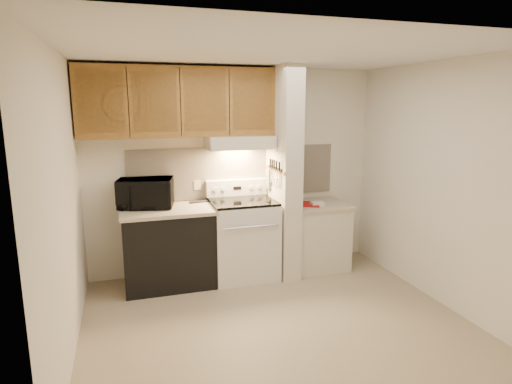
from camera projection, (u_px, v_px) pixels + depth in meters
name	position (u px, v px, depth m)	size (l,w,h in m)	color
floor	(275.00, 320.00, 4.16)	(3.60, 3.60, 0.00)	tan
ceiling	(277.00, 52.00, 3.66)	(3.60, 3.60, 0.00)	white
wall_back	(235.00, 171.00, 5.31)	(3.60, 0.02, 2.50)	silver
wall_left	(63.00, 209.00, 3.39)	(0.02, 3.00, 2.50)	silver
wall_right	(439.00, 184.00, 4.43)	(0.02, 3.00, 2.50)	silver
backsplash	(235.00, 172.00, 5.30)	(2.60, 0.02, 0.63)	beige
range_body	(243.00, 240.00, 5.15)	(0.76, 0.65, 0.92)	silver
oven_window	(250.00, 245.00, 4.84)	(0.50, 0.01, 0.30)	black
oven_handle	(251.00, 227.00, 4.76)	(0.02, 0.02, 0.65)	silver
cooktop	(243.00, 201.00, 5.05)	(0.74, 0.64, 0.03)	black
range_backguard	(236.00, 187.00, 5.30)	(0.76, 0.08, 0.20)	silver
range_display	(237.00, 188.00, 5.26)	(0.10, 0.01, 0.04)	black
range_knob_left_outer	(215.00, 189.00, 5.17)	(0.05, 0.05, 0.02)	silver
range_knob_left_inner	(223.00, 189.00, 5.20)	(0.05, 0.05, 0.02)	silver
range_knob_right_inner	(251.00, 187.00, 5.31)	(0.05, 0.05, 0.02)	silver
range_knob_right_outer	(259.00, 187.00, 5.34)	(0.05, 0.05, 0.02)	silver
dishwasher_front	(169.00, 249.00, 4.91)	(1.00, 0.63, 0.87)	black
left_countertop	(167.00, 210.00, 4.82)	(1.04, 0.67, 0.04)	#BFB094
spoon_rest	(199.00, 202.00, 5.11)	(0.24, 0.07, 0.02)	black
teal_jar	(134.00, 202.00, 4.91)	(0.09, 0.09, 0.10)	#316A60
outlet	(197.00, 185.00, 5.18)	(0.08, 0.01, 0.12)	beige
microwave	(146.00, 193.00, 4.85)	(0.60, 0.41, 0.33)	black
partition_pillar	(283.00, 173.00, 5.13)	(0.22, 0.70, 2.50)	beige
pillar_trim	(274.00, 169.00, 5.09)	(0.01, 0.70, 0.04)	olive
knife_strip	(275.00, 168.00, 5.04)	(0.02, 0.42, 0.04)	black
knife_blade_a	(279.00, 179.00, 4.92)	(0.01, 0.04, 0.16)	silver
knife_handle_a	(279.00, 166.00, 4.87)	(0.02, 0.02, 0.10)	black
knife_blade_b	(277.00, 179.00, 4.97)	(0.01, 0.04, 0.18)	silver
knife_handle_b	(277.00, 165.00, 4.96)	(0.02, 0.02, 0.10)	black
knife_blade_c	(274.00, 178.00, 5.06)	(0.01, 0.04, 0.20)	silver
knife_handle_c	(274.00, 164.00, 5.03)	(0.02, 0.02, 0.10)	black
knife_blade_d	(272.00, 176.00, 5.14)	(0.01, 0.04, 0.16)	silver
knife_handle_d	(272.00, 163.00, 5.10)	(0.02, 0.02, 0.10)	black
knife_blade_e	(270.00, 176.00, 5.19)	(0.01, 0.04, 0.18)	silver
knife_handle_e	(270.00, 163.00, 5.17)	(0.02, 0.02, 0.10)	black
oven_mitt	(268.00, 179.00, 5.27)	(0.03, 0.10, 0.24)	gray
right_cab_base	(316.00, 237.00, 5.44)	(0.70, 0.60, 0.81)	beige
right_countertop	(317.00, 205.00, 5.35)	(0.74, 0.64, 0.04)	#BFB094
red_folder	(310.00, 204.00, 5.26)	(0.22, 0.31, 0.01)	maroon
white_box	(317.00, 203.00, 5.23)	(0.15, 0.10, 0.04)	white
range_hood	(239.00, 142.00, 5.03)	(0.78, 0.44, 0.15)	beige
hood_lip	(244.00, 148.00, 4.84)	(0.78, 0.04, 0.06)	beige
upper_cabinets	(179.00, 102.00, 4.78)	(2.18, 0.33, 0.77)	olive
cab_door_a	(101.00, 102.00, 4.39)	(0.46, 0.01, 0.63)	olive
cab_gap_a	(128.00, 102.00, 4.47)	(0.01, 0.01, 0.73)	black
cab_door_b	(155.00, 102.00, 4.55)	(0.46, 0.01, 0.63)	olive
cab_gap_b	(180.00, 102.00, 4.63)	(0.01, 0.01, 0.73)	black
cab_door_c	(205.00, 102.00, 4.71)	(0.46, 0.01, 0.63)	olive
cab_gap_c	(229.00, 102.00, 4.79)	(0.01, 0.01, 0.73)	black
cab_door_d	(253.00, 102.00, 4.87)	(0.46, 0.01, 0.63)	olive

